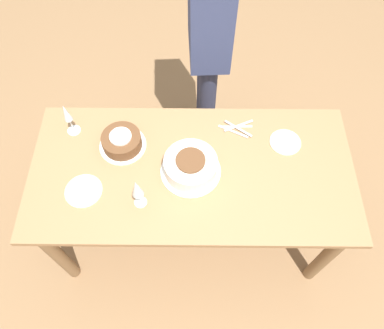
% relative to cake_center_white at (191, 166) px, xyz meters
% --- Properties ---
extents(ground_plane, '(12.00, 12.00, 0.00)m').
position_rel_cake_center_white_xyz_m(ground_plane, '(-0.01, -0.01, -0.81)').
color(ground_plane, '#8E6B47').
extents(dining_table, '(1.63, 0.78, 0.76)m').
position_rel_cake_center_white_xyz_m(dining_table, '(-0.01, -0.01, -0.17)').
color(dining_table, '#9E754C').
rests_on(dining_table, ground_plane).
extents(cake_center_white, '(0.30, 0.30, 0.11)m').
position_rel_cake_center_white_xyz_m(cake_center_white, '(0.00, 0.00, 0.00)').
color(cake_center_white, white).
rests_on(cake_center_white, dining_table).
extents(cake_front_chocolate, '(0.24, 0.24, 0.09)m').
position_rel_cake_center_white_xyz_m(cake_front_chocolate, '(0.35, -0.15, -0.01)').
color(cake_front_chocolate, white).
rests_on(cake_front_chocolate, dining_table).
extents(wine_glass_near, '(0.06, 0.06, 0.21)m').
position_rel_cake_center_white_xyz_m(wine_glass_near, '(0.24, 0.17, 0.09)').
color(wine_glass_near, silver).
rests_on(wine_glass_near, dining_table).
extents(wine_glass_far, '(0.07, 0.07, 0.21)m').
position_rel_cake_center_white_xyz_m(wine_glass_far, '(0.62, -0.24, 0.08)').
color(wine_glass_far, silver).
rests_on(wine_glass_far, dining_table).
extents(dessert_plate_left, '(0.16, 0.16, 0.01)m').
position_rel_cake_center_white_xyz_m(dessert_plate_left, '(-0.49, -0.18, -0.05)').
color(dessert_plate_left, beige).
rests_on(dessert_plate_left, dining_table).
extents(dessert_plate_right, '(0.18, 0.18, 0.01)m').
position_rel_cake_center_white_xyz_m(dessert_plate_right, '(0.52, 0.12, -0.05)').
color(dessert_plate_right, beige).
rests_on(dessert_plate_right, dining_table).
extents(fork_pile, '(0.19, 0.12, 0.01)m').
position_rel_cake_center_white_xyz_m(fork_pile, '(-0.24, -0.26, -0.04)').
color(fork_pile, silver).
rests_on(fork_pile, dining_table).
extents(person_cutting, '(0.24, 0.41, 1.72)m').
position_rel_cake_center_white_xyz_m(person_cutting, '(-0.09, -0.78, 0.23)').
color(person_cutting, '#2D334C').
rests_on(person_cutting, ground_plane).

